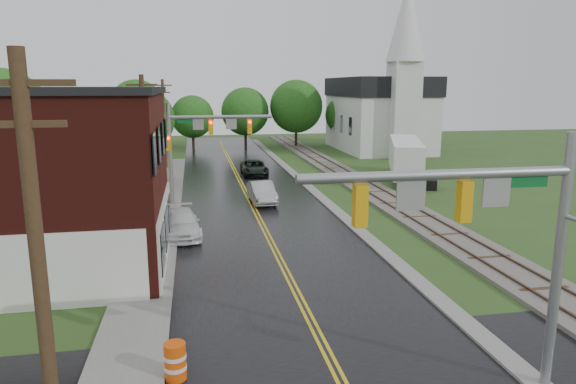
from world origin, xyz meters
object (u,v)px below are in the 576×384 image
object	(u,v)px
utility_pole_a	(41,287)
construction_barrel	(175,361)
traffic_signal_far	(200,135)
brick_building	(2,181)
utility_pole_b	(145,148)
sedan_silver	(262,193)
suv_dark	(254,168)
tree_left_c	(83,129)
utility_pole_c	(164,122)
pickup_white	(181,224)
tree_left_e	(145,120)
church	(382,106)
semi_trailer	(406,156)
traffic_signal_near	(490,220)
tree_left_b	(2,122)

from	to	relation	value
utility_pole_a	construction_barrel	bearing A→B (deg)	63.60
traffic_signal_far	construction_barrel	bearing A→B (deg)	-93.06
brick_building	utility_pole_b	world-z (taller)	utility_pole_b
utility_pole_b	sedan_silver	bearing A→B (deg)	31.00
sedan_silver	brick_building	bearing A→B (deg)	-141.30
suv_dark	brick_building	bearing A→B (deg)	-120.90
tree_left_c	utility_pole_c	bearing A→B (deg)	30.20
utility_pole_c	pickup_white	world-z (taller)	utility_pole_c
suv_dark	utility_pole_c	bearing A→B (deg)	146.21
utility_pole_c	suv_dark	bearing A→B (deg)	-34.06
tree_left_e	suv_dark	xyz separation A→B (m)	(10.47, -7.59, -4.11)
brick_building	utility_pole_c	xyz separation A→B (m)	(5.68, 29.00, 0.57)
brick_building	suv_dark	world-z (taller)	brick_building
church	tree_left_c	bearing A→B (deg)	-157.76
utility_pole_b	tree_left_c	world-z (taller)	utility_pole_b
utility_pole_c	pickup_white	size ratio (longest dim) A/B	1.85
church	semi_trailer	bearing A→B (deg)	-104.70
utility_pole_a	utility_pole_b	size ratio (longest dim) A/B	1.00
tree_left_c	utility_pole_a	bearing A→B (deg)	-79.98
utility_pole_b	suv_dark	xyz separation A→B (m)	(8.42, 16.31, -4.02)
pickup_white	suv_dark	bearing A→B (deg)	66.21
traffic_signal_near	semi_trailer	bearing A→B (deg)	70.35
church	utility_pole_c	bearing A→B (deg)	-160.03
brick_building	semi_trailer	distance (m)	32.67
construction_barrel	utility_pole_c	bearing A→B (deg)	93.05
traffic_signal_far	pickup_white	size ratio (longest dim) A/B	1.51
utility_pole_c	suv_dark	xyz separation A→B (m)	(8.42, -5.69, -4.02)
suv_dark	construction_barrel	xyz separation A→B (m)	(-6.30, -34.05, -0.14)
construction_barrel	brick_building	bearing A→B (deg)	125.98
brick_building	traffic_signal_near	bearing A→B (deg)	-39.17
tree_left_c	utility_pole_b	bearing A→B (deg)	-68.51
tree_left_b	construction_barrel	size ratio (longest dim) A/B	8.63
utility_pole_a	pickup_white	distance (m)	19.60
traffic_signal_far	utility_pole_b	size ratio (longest dim) A/B	0.82
utility_pole_c	suv_dark	distance (m)	10.93
utility_pole_b	semi_trailer	distance (m)	24.27
tree_left_b	suv_dark	world-z (taller)	tree_left_b
utility_pole_b	tree_left_e	world-z (taller)	utility_pole_b
suv_dark	tree_left_c	bearing A→B (deg)	174.41
utility_pole_a	tree_left_c	bearing A→B (deg)	100.02
tree_left_c	pickup_white	world-z (taller)	tree_left_c
pickup_white	construction_barrel	xyz separation A→B (m)	(0.11, -14.82, -0.14)
traffic_signal_near	tree_left_e	xyz separation A→B (m)	(-12.32, 43.90, -0.16)
utility_pole_b	brick_building	bearing A→B (deg)	-129.07
tree_left_e	utility_pole_c	bearing A→B (deg)	-42.84
traffic_signal_far	tree_left_c	size ratio (longest dim) A/B	0.96
traffic_signal_near	utility_pole_c	size ratio (longest dim) A/B	0.82
brick_building	suv_dark	bearing A→B (deg)	58.83
utility_pole_b	sedan_silver	distance (m)	9.71
brick_building	tree_left_b	world-z (taller)	tree_left_b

